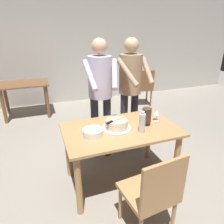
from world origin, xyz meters
TOP-DOWN VIEW (x-y plane):
  - ground_plane at (0.00, 0.00)m, footprint 14.00×14.00m
  - back_wall at (0.00, 3.37)m, footprint 10.00×0.12m
  - main_dining_table at (0.00, 0.00)m, footprint 1.32×0.81m
  - cake_on_platter at (-0.05, 0.01)m, footprint 0.34×0.34m
  - cake_knife at (-0.11, -0.02)m, footprint 0.25×0.14m
  - plate_stack at (-0.35, -0.06)m, footprint 0.22×0.22m
  - wine_glass_near at (0.50, 0.05)m, footprint 0.08×0.08m
  - water_bottle at (0.19, -0.16)m, footprint 0.07×0.07m
  - hurricane_lamp at (0.33, -0.01)m, footprint 0.11×0.11m
  - person_cutting_cake at (-0.05, 0.61)m, footprint 0.46×0.57m
  - person_standing_beside at (0.41, 0.64)m, footprint 0.47×0.56m
  - chair_near_side at (-0.01, -0.78)m, footprint 0.48×0.48m
  - background_table at (-1.12, 2.67)m, footprint 1.00×0.70m
  - background_chair_1 at (1.58, 2.38)m, footprint 0.53×0.53m

SIDE VIEW (x-z plane):
  - ground_plane at x=0.00m, z-range 0.00..0.00m
  - chair_near_side at x=-0.01m, z-range 0.04..0.94m
  - background_chair_1 at x=1.58m, z-range 0.04..0.94m
  - background_table at x=-1.12m, z-range 0.21..0.95m
  - main_dining_table at x=0.00m, z-range 0.25..1.00m
  - plate_stack at x=-0.35m, z-range 0.75..0.83m
  - cake_on_platter at x=-0.05m, z-range 0.75..0.86m
  - wine_glass_near at x=0.50m, z-range 0.78..0.92m
  - hurricane_lamp at x=0.33m, z-range 0.75..0.96m
  - water_bottle at x=0.19m, z-range 0.74..0.99m
  - cake_knife at x=-0.11m, z-range 0.86..0.88m
  - person_cutting_cake at x=-0.05m, z-range 0.22..1.94m
  - person_standing_beside at x=0.41m, z-range 0.22..1.94m
  - back_wall at x=0.00m, z-range 0.00..2.70m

